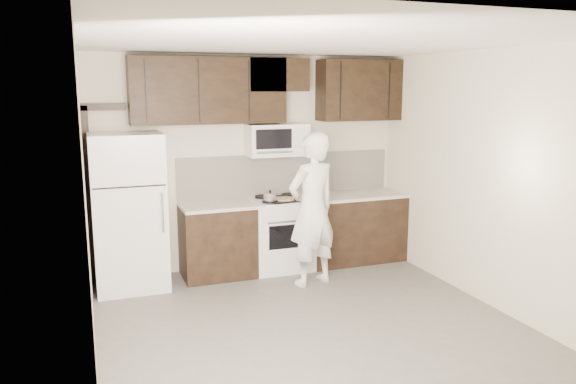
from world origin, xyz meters
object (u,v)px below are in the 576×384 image
microwave (277,140)px  person (312,209)px  stove (280,234)px  refrigerator (129,212)px

microwave → person: bearing=-78.1°
stove → microwave: (-0.00, 0.12, 1.19)m
stove → microwave: bearing=90.1°
stove → refrigerator: (-1.85, -0.05, 0.44)m
person → refrigerator: bearing=-34.2°
stove → microwave: 1.20m
person → microwave: bearing=-95.3°
refrigerator → person: bearing=-17.0°
person → stove: bearing=-93.3°
stove → refrigerator: 1.90m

